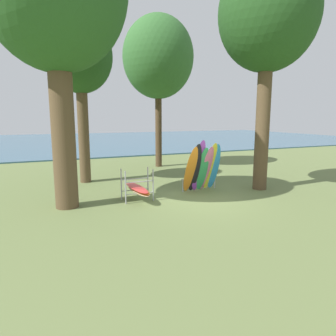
# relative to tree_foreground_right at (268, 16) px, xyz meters

# --- Properties ---
(ground_plane) EXTENTS (80.00, 80.00, 0.00)m
(ground_plane) POSITION_rel_tree_foreground_right_xyz_m (-3.39, -0.46, -7.33)
(ground_plane) COLOR olive
(lake_water) EXTENTS (80.00, 36.00, 0.10)m
(lake_water) POSITION_rel_tree_foreground_right_xyz_m (-3.39, 30.97, -7.28)
(lake_water) COLOR #38607A
(lake_water) RESTS_ON ground
(tree_foreground_right) EXTENTS (4.13, 4.13, 9.83)m
(tree_foreground_right) POSITION_rel_tree_foreground_right_xyz_m (0.00, 0.00, 0.00)
(tree_foreground_right) COLOR brown
(tree_foreground_right) RESTS_ON ground
(tree_mid_behind) EXTENTS (3.03, 3.03, 7.80)m
(tree_mid_behind) POSITION_rel_tree_foreground_right_xyz_m (-7.00, 4.66, -1.42)
(tree_mid_behind) COLOR brown
(tree_mid_behind) RESTS_ON ground
(tree_far_left_back) EXTENTS (4.42, 4.42, 9.42)m
(tree_far_left_back) POSITION_rel_tree_foreground_right_xyz_m (-1.84, 7.69, -0.49)
(tree_far_left_back) COLOR #4C3823
(tree_far_left_back) RESTS_ON ground
(leaning_board_pile) EXTENTS (1.86, 0.96, 2.28)m
(leaning_board_pile) POSITION_rel_tree_foreground_right_xyz_m (-2.60, 0.66, -6.29)
(leaning_board_pile) COLOR orange
(leaning_board_pile) RESTS_ON ground
(board_storage_rack) EXTENTS (1.15, 2.11, 1.25)m
(board_storage_rack) POSITION_rel_tree_foreground_right_xyz_m (-5.64, 0.38, -6.86)
(board_storage_rack) COLOR #9EA0A5
(board_storage_rack) RESTS_ON ground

